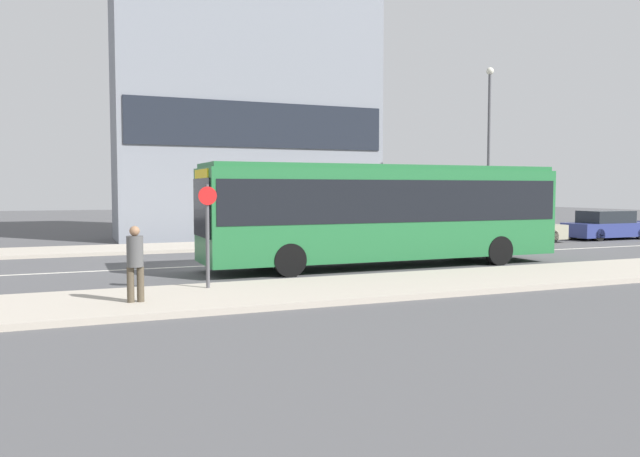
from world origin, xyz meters
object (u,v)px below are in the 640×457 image
(pedestrian_near_stop, at_px, (135,259))
(street_lamp, at_px, (489,137))
(parked_car_1, at_px, (607,226))
(parked_car_0, at_px, (516,230))
(bus_stop_sign, at_px, (207,227))
(city_bus, at_px, (384,209))

(pedestrian_near_stop, distance_m, street_lamp, 21.73)
(parked_car_1, bearing_deg, parked_car_0, 179.56)
(parked_car_1, height_order, bus_stop_sign, bus_stop_sign)
(city_bus, xyz_separation_m, pedestrian_near_stop, (-8.18, -4.35, -0.84))
(parked_car_0, relative_size, pedestrian_near_stop, 2.91)
(bus_stop_sign, bearing_deg, parked_car_1, 21.43)
(parked_car_0, height_order, bus_stop_sign, bus_stop_sign)
(pedestrian_near_stop, xyz_separation_m, bus_stop_sign, (1.80, 1.29, 0.55))
(city_bus, distance_m, parked_car_0, 11.45)
(city_bus, xyz_separation_m, parked_car_1, (15.52, 5.53, -1.21))
(pedestrian_near_stop, height_order, street_lamp, street_lamp)
(pedestrian_near_stop, bearing_deg, city_bus, 28.45)
(parked_car_0, relative_size, street_lamp, 0.56)
(parked_car_0, distance_m, pedestrian_near_stop, 20.64)
(city_bus, bearing_deg, pedestrian_near_stop, -156.17)
(parked_car_0, xyz_separation_m, pedestrian_near_stop, (-18.09, -9.93, 0.42))
(city_bus, distance_m, parked_car_1, 16.52)
(parked_car_1, distance_m, pedestrian_near_stop, 25.68)
(parked_car_1, relative_size, pedestrian_near_stop, 2.77)
(city_bus, distance_m, street_lamp, 12.57)
(parked_car_0, distance_m, bus_stop_sign, 18.46)
(parked_car_0, bearing_deg, street_lamp, 97.74)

